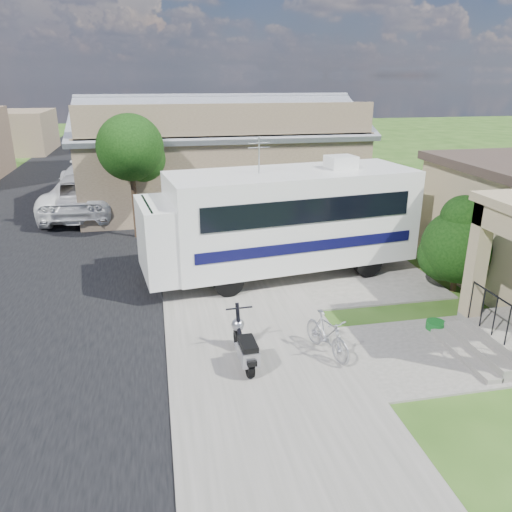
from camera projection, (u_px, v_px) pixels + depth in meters
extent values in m
plane|color=#224211|center=(299.00, 344.00, 11.45)|extent=(120.00, 120.00, 0.00)
cube|color=black|center=(40.00, 235.00, 19.26)|extent=(9.00, 80.00, 0.02)
cube|color=#64625A|center=(208.00, 225.00, 20.47)|extent=(4.00, 80.00, 0.06)
cube|color=#64625A|center=(305.00, 268.00, 15.87)|extent=(7.00, 6.00, 0.05)
cube|color=#64625A|center=(441.00, 352.00, 11.08)|extent=(4.00, 3.00, 0.05)
cube|color=black|center=(457.00, 227.00, 14.38)|extent=(0.04, 1.10, 1.20)
cube|color=#64625A|center=(479.00, 350.00, 10.89)|extent=(0.40, 2.16, 0.32)
cube|color=#64625A|center=(464.00, 355.00, 10.85)|extent=(0.35, 2.16, 0.16)
cube|color=tan|center=(477.00, 260.00, 11.33)|extent=(0.35, 0.35, 2.70)
cylinder|color=black|center=(498.00, 297.00, 10.51)|extent=(0.04, 1.70, 0.04)
cube|color=brown|center=(218.00, 165.00, 23.74)|extent=(12.00, 8.00, 3.60)
cube|color=#5A5D66|center=(223.00, 117.00, 21.10)|extent=(12.50, 4.40, 1.78)
cube|color=#5A5D66|center=(212.00, 111.00, 24.78)|extent=(12.50, 4.40, 1.78)
cube|color=#5A5D66|center=(217.00, 98.00, 22.70)|extent=(12.50, 0.50, 0.22)
cube|color=brown|center=(230.00, 121.00, 19.35)|extent=(11.76, 0.20, 1.30)
cylinder|color=black|center=(134.00, 197.00, 18.50)|extent=(0.20, 0.20, 3.15)
sphere|color=black|center=(130.00, 148.00, 17.89)|extent=(2.40, 2.40, 2.40)
sphere|color=black|center=(143.00, 159.00, 18.30)|extent=(1.68, 1.68, 1.68)
cylinder|color=black|center=(139.00, 155.00, 27.69)|extent=(0.20, 0.20, 3.29)
sphere|color=black|center=(136.00, 120.00, 27.05)|extent=(2.40, 2.40, 2.40)
sphere|color=black|center=(144.00, 129.00, 27.47)|extent=(1.68, 1.68, 1.68)
cylinder|color=black|center=(141.00, 139.00, 36.03)|extent=(0.20, 0.20, 3.01)
sphere|color=black|center=(140.00, 114.00, 35.45)|extent=(2.40, 2.40, 2.40)
sphere|color=black|center=(146.00, 120.00, 35.85)|extent=(1.68, 1.68, 1.68)
cube|color=silver|center=(292.00, 216.00, 14.99)|extent=(7.58, 3.54, 2.71)
cube|color=silver|center=(156.00, 240.00, 13.85)|extent=(1.15, 2.56, 2.09)
cube|color=black|center=(148.00, 220.00, 13.60)|extent=(0.35, 2.20, 0.94)
cube|color=black|center=(311.00, 211.00, 13.65)|extent=(6.15, 0.85, 0.68)
cube|color=black|center=(276.00, 191.00, 16.00)|extent=(6.15, 0.85, 0.68)
cube|color=#0A0A33|center=(309.00, 247.00, 14.00)|extent=(6.51, 0.88, 0.31)
cube|color=#0A0A33|center=(276.00, 222.00, 16.34)|extent=(6.51, 0.88, 0.31)
cube|color=silver|center=(341.00, 162.00, 14.94)|extent=(0.92, 0.83, 0.36)
cylinder|color=#A1A1A8|center=(259.00, 155.00, 14.03)|extent=(0.04, 0.04, 1.04)
cylinder|color=black|center=(228.00, 282.00, 13.72)|extent=(0.87, 0.40, 0.83)
cylinder|color=black|center=(208.00, 255.00, 15.76)|extent=(0.87, 0.40, 0.83)
cylinder|color=black|center=(368.00, 263.00, 15.06)|extent=(0.87, 0.40, 0.83)
cylinder|color=black|center=(333.00, 241.00, 17.10)|extent=(0.87, 0.40, 0.83)
cylinder|color=black|center=(455.00, 277.00, 14.15)|extent=(0.16, 0.16, 0.82)
sphere|color=black|center=(459.00, 246.00, 13.83)|extent=(2.06, 2.06, 2.06)
sphere|color=black|center=(468.00, 228.00, 14.06)|extent=(1.65, 1.65, 1.65)
sphere|color=black|center=(444.00, 255.00, 14.07)|extent=(1.44, 1.44, 1.44)
sphere|color=black|center=(470.00, 264.00, 13.73)|extent=(1.24, 1.24, 1.24)
sphere|color=black|center=(463.00, 218.00, 13.55)|extent=(1.24, 1.24, 1.24)
cylinder|color=black|center=(250.00, 366.00, 10.05)|extent=(0.14, 0.47, 0.46)
cylinder|color=black|center=(238.00, 338.00, 11.11)|extent=(0.14, 0.47, 0.46)
cube|color=#A1A1A8|center=(244.00, 350.00, 10.51)|extent=(0.34, 0.59, 0.08)
cube|color=#A1A1A8|center=(248.00, 354.00, 10.07)|extent=(0.38, 0.59, 0.32)
cube|color=black|center=(248.00, 344.00, 10.05)|extent=(0.34, 0.64, 0.13)
cube|color=black|center=(251.00, 362.00, 9.84)|extent=(0.20, 0.22, 0.11)
cylinder|color=black|center=(238.00, 323.00, 10.89)|extent=(0.10, 0.36, 0.88)
sphere|color=#A1A1A8|center=(238.00, 324.00, 10.99)|extent=(0.29, 0.29, 0.29)
sphere|color=black|center=(237.00, 323.00, 11.06)|extent=(0.13, 0.13, 0.13)
cylinder|color=black|center=(239.00, 308.00, 10.68)|extent=(0.58, 0.06, 0.04)
cube|color=black|center=(238.00, 333.00, 11.06)|extent=(0.16, 0.30, 0.06)
imported|color=#A1A1A8|center=(327.00, 337.00, 10.81)|extent=(0.88, 1.62, 0.94)
imported|color=white|center=(87.00, 193.00, 22.02)|extent=(3.46, 6.70, 1.81)
imported|color=white|center=(98.00, 166.00, 28.55)|extent=(3.73, 6.84, 1.88)
cylinder|color=#125A1D|center=(435.00, 327.00, 12.02)|extent=(0.46, 0.46, 0.21)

